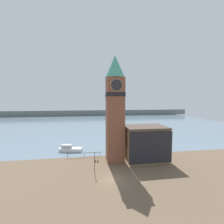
% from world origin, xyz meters
% --- Properties ---
extents(ground_plane, '(160.00, 160.00, 0.00)m').
position_xyz_m(ground_plane, '(0.00, 0.00, 0.00)').
color(ground_plane, brown).
extents(water, '(160.00, 120.00, 0.00)m').
position_xyz_m(water, '(0.00, 71.78, -0.00)').
color(water, slate).
rests_on(water, ground_plane).
extents(far_shoreline, '(180.00, 3.00, 5.00)m').
position_xyz_m(far_shoreline, '(0.00, 111.78, 2.50)').
color(far_shoreline, slate).
rests_on(far_shoreline, water).
extents(pier_railing, '(8.56, 0.08, 1.09)m').
position_xyz_m(pier_railing, '(-5.36, 11.53, 0.93)').
color(pier_railing, '#232328').
rests_on(pier_railing, ground_plane).
extents(clock_tower, '(4.50, 4.50, 24.15)m').
position_xyz_m(clock_tower, '(1.88, 8.46, 12.81)').
color(clock_tower, brown).
rests_on(clock_tower, ground_plane).
extents(pier_building, '(9.66, 7.22, 8.02)m').
position_xyz_m(pier_building, '(9.09, 7.98, 4.03)').
color(pier_building, '#A88451').
rests_on(pier_building, ground_plane).
extents(boat_near, '(6.44, 3.22, 1.80)m').
position_xyz_m(boat_near, '(-9.42, 16.55, 0.66)').
color(boat_near, silver).
rests_on(boat_near, water).
extents(mooring_bollard_near, '(0.31, 0.31, 0.62)m').
position_xyz_m(mooring_bollard_near, '(-2.77, 8.16, 0.33)').
color(mooring_bollard_near, brown).
rests_on(mooring_bollard_near, ground_plane).
extents(mooring_bollard_far, '(0.29, 0.29, 0.63)m').
position_xyz_m(mooring_bollard_far, '(-2.17, 8.02, 0.34)').
color(mooring_bollard_far, brown).
rests_on(mooring_bollard_far, ground_plane).
extents(lamp_post, '(0.32, 0.32, 4.42)m').
position_xyz_m(lamp_post, '(-3.07, 2.85, 3.04)').
color(lamp_post, '#2D2D33').
rests_on(lamp_post, ground_plane).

